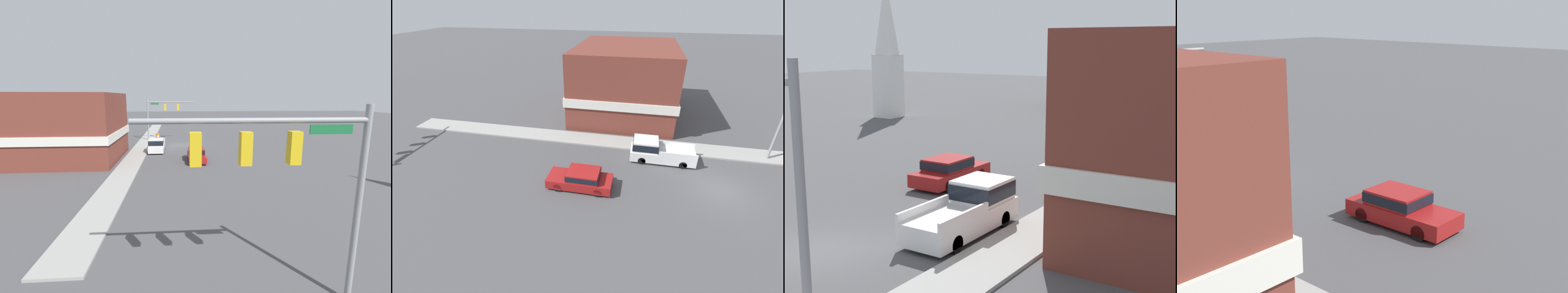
# 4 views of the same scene
# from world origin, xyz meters

# --- Properties ---
(ground_plane) EXTENTS (200.00, 200.00, 0.00)m
(ground_plane) POSITION_xyz_m (0.00, 0.00, 0.00)
(ground_plane) COLOR #4C4C4F
(car_lead) EXTENTS (1.94, 4.76, 1.45)m
(car_lead) POSITION_xyz_m (-1.62, 10.16, 0.76)
(car_lead) COLOR black
(car_lead) RESTS_ON ground
(pickup_truck_parked) EXTENTS (1.98, 5.40, 1.91)m
(pickup_truck_parked) POSITION_xyz_m (3.31, 4.72, 0.94)
(pickup_truck_parked) COLOR black
(pickup_truck_parked) RESTS_ON ground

